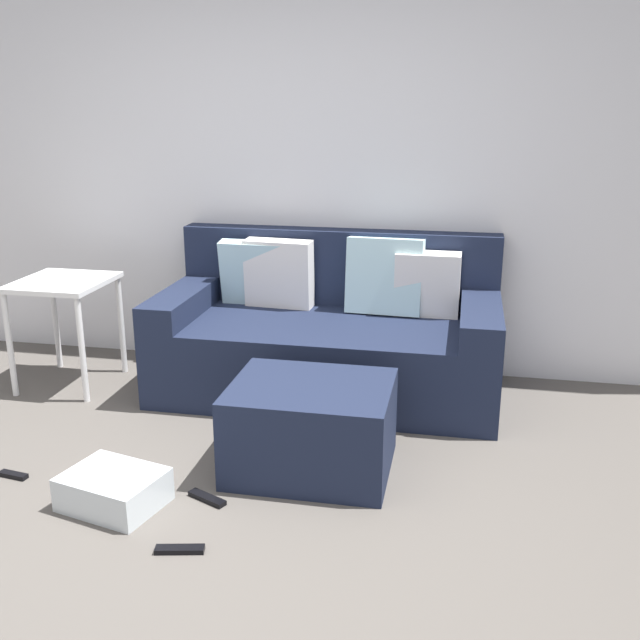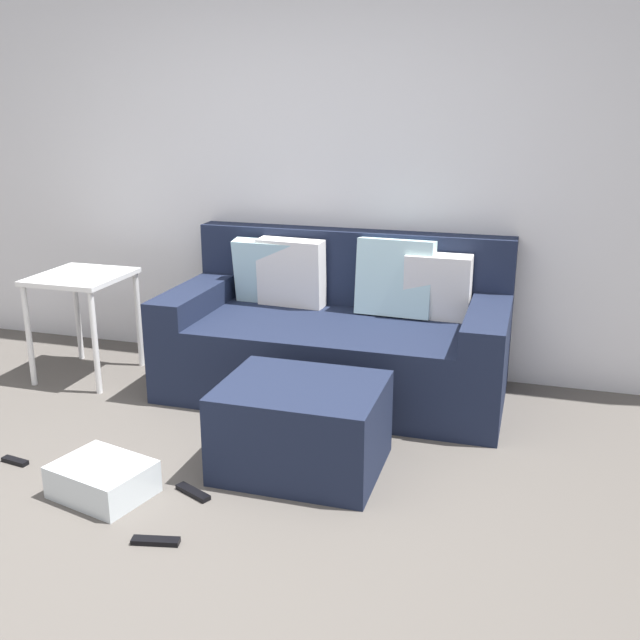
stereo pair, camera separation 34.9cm
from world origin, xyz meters
The scene contains 9 objects.
ground_plane centered at (0.00, 0.00, 0.00)m, with size 7.98×7.98×0.00m, color #544F49.
wall_back centered at (0.00, 2.23, 1.39)m, with size 6.14×0.10×2.78m, color silver.
couch_sectional centered at (0.29, 1.76, 0.34)m, with size 2.03×0.98×0.94m.
ottoman centered at (0.40, 0.72, 0.22)m, with size 0.76×0.62×0.43m, color #192138.
storage_bin centered at (-0.39, 0.21, 0.08)m, with size 0.42×0.32×0.15m, color silver.
side_table centered at (-1.32, 1.51, 0.57)m, with size 0.53×0.57×0.67m.
remote_near_ottoman centered at (0.03, -0.06, 0.01)m, with size 0.20×0.05×0.02m, color black.
remote_by_storage_bin centered at (0.00, 0.33, 0.01)m, with size 0.20×0.05×0.02m, color black.
remote_under_side_table centered at (-0.98, 0.35, 0.01)m, with size 0.15×0.04×0.02m, color black.
Camera 1 is at (1.07, -2.42, 1.73)m, focal length 41.01 mm.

